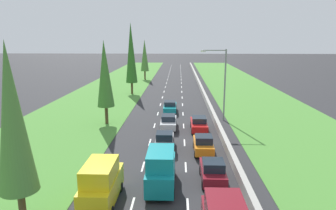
# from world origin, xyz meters

# --- Properties ---
(ground_plane) EXTENTS (300.00, 300.00, 0.00)m
(ground_plane) POSITION_xyz_m (0.00, 60.00, 0.00)
(ground_plane) COLOR #28282B
(ground_plane) RESTS_ON ground
(grass_verge_left) EXTENTS (14.00, 140.00, 0.04)m
(grass_verge_left) POSITION_xyz_m (-12.65, 60.00, 0.02)
(grass_verge_left) COLOR #478433
(grass_verge_left) RESTS_ON ground
(grass_verge_right) EXTENTS (14.00, 140.00, 0.04)m
(grass_verge_right) POSITION_xyz_m (14.35, 60.00, 0.02)
(grass_verge_right) COLOR #478433
(grass_verge_right) RESTS_ON ground
(median_barrier) EXTENTS (0.44, 120.00, 0.85)m
(median_barrier) POSITION_xyz_m (5.70, 60.00, 0.42)
(median_barrier) COLOR #9E9B93
(median_barrier) RESTS_ON ground
(lane_markings) EXTENTS (3.64, 116.00, 0.01)m
(lane_markings) POSITION_xyz_m (0.00, 60.00, 0.01)
(lane_markings) COLOR white
(lane_markings) RESTS_ON ground
(teal_van_centre_lane) EXTENTS (1.96, 4.90, 2.82)m
(teal_van_centre_lane) POSITION_xyz_m (-0.07, 17.47, 1.40)
(teal_van_centre_lane) COLOR teal
(teal_van_centre_lane) RESTS_ON ground
(grey_hatchback_centre_lane) EXTENTS (1.74, 3.90, 1.72)m
(grey_hatchback_centre_lane) POSITION_xyz_m (-0.17, 25.09, 0.84)
(grey_hatchback_centre_lane) COLOR slate
(grey_hatchback_centre_lane) RESTS_ON ground
(silver_sedan_centre_lane) EXTENTS (1.82, 4.50, 1.64)m
(silver_sedan_centre_lane) POSITION_xyz_m (-0.02, 31.93, 0.81)
(silver_sedan_centre_lane) COLOR silver
(silver_sedan_centre_lane) RESTS_ON ground
(teal_sedan_centre_lane) EXTENTS (1.82, 4.50, 1.64)m
(teal_sedan_centre_lane) POSITION_xyz_m (-0.07, 39.89, 0.81)
(teal_sedan_centre_lane) COLOR teal
(teal_sedan_centre_lane) RESTS_ON ground
(maroon_hatchback_right_lane) EXTENTS (1.74, 3.90, 1.72)m
(maroon_hatchback_right_lane) POSITION_xyz_m (3.65, 18.49, 0.84)
(maroon_hatchback_right_lane) COLOR maroon
(maroon_hatchback_right_lane) RESTS_ON ground
(orange_hatchback_right_lane) EXTENTS (1.74, 3.90, 1.72)m
(orange_hatchback_right_lane) POSITION_xyz_m (3.41, 24.24, 0.84)
(orange_hatchback_right_lane) COLOR orange
(orange_hatchback_right_lane) RESTS_ON ground
(yellow_van_left_lane) EXTENTS (1.96, 4.90, 2.82)m
(yellow_van_left_lane) POSITION_xyz_m (-3.68, 15.21, 1.40)
(yellow_van_left_lane) COLOR yellow
(yellow_van_left_lane) RESTS_ON ground
(red_sedan_right_lane) EXTENTS (1.82, 4.50, 1.64)m
(red_sedan_right_lane) POSITION_xyz_m (3.44, 31.19, 0.81)
(red_sedan_right_lane) COLOR red
(red_sedan_right_lane) RESTS_ON ground
(poplar_tree_nearest) EXTENTS (2.06, 2.06, 10.26)m
(poplar_tree_nearest) POSITION_xyz_m (-7.45, 12.65, 6.18)
(poplar_tree_nearest) COLOR #4C3823
(poplar_tree_nearest) RESTS_ON ground
(poplar_tree_second) EXTENTS (2.05, 2.05, 10.17)m
(poplar_tree_second) POSITION_xyz_m (-7.68, 33.69, 6.13)
(poplar_tree_second) COLOR #4C3823
(poplar_tree_second) RESTS_ON ground
(poplar_tree_third) EXTENTS (2.13, 2.13, 13.18)m
(poplar_tree_third) POSITION_xyz_m (-7.66, 54.26, 7.64)
(poplar_tree_third) COLOR #4C3823
(poplar_tree_third) RESTS_ON ground
(poplar_tree_fourth) EXTENTS (2.05, 2.05, 10.06)m
(poplar_tree_fourth) POSITION_xyz_m (-7.47, 74.89, 6.08)
(poplar_tree_fourth) COLOR #4C3823
(poplar_tree_fourth) RESTS_ON ground
(street_light_mast) EXTENTS (3.20, 0.28, 9.00)m
(street_light_mast) POSITION_xyz_m (6.55, 35.79, 5.23)
(street_light_mast) COLOR gray
(street_light_mast) RESTS_ON ground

